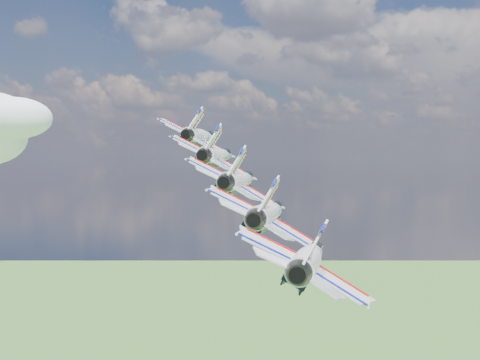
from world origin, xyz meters
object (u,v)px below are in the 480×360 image
Objects in this scene: jet_3 at (269,213)px; jet_4 at (309,258)px; jet_2 at (240,180)px; jet_0 at (201,136)px; jet_1 at (218,156)px.

jet_3 is 11.32m from jet_4.
jet_2 is at bearing 116.26° from jet_4.
jet_2 is 1.00× the size of jet_4.
jet_0 reaches higher than jet_1.
jet_4 is (25.61, -20.71, -8.29)m from jet_1.
jet_4 is at bearing -63.74° from jet_3.
jet_4 is (34.15, -27.62, -11.06)m from jet_0.
jet_2 is (17.07, -13.81, -5.53)m from jet_0.
jet_0 is 11.32m from jet_1.
jet_1 reaches higher than jet_2.
jet_0 is 22.64m from jet_2.
jet_2 reaches higher than jet_4.
jet_0 is 1.00× the size of jet_1.
jet_2 is 11.32m from jet_3.
jet_3 is at bearing -63.74° from jet_0.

